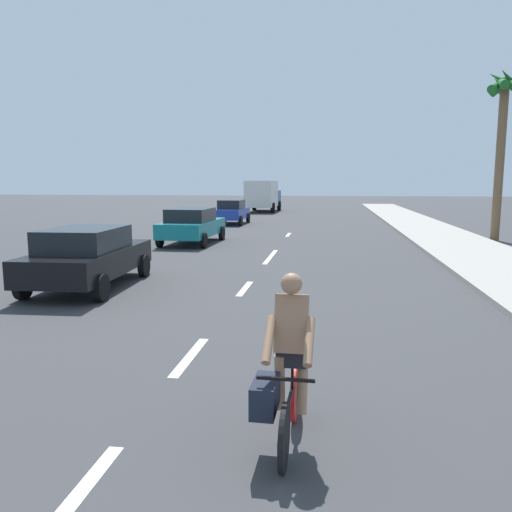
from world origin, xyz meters
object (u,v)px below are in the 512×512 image
parked_car_teal (192,225)px  delivery_truck (263,195)px  parked_car_black (88,255)px  palm_tree_far (503,111)px  cyclist (285,368)px  parked_car_blue (232,211)px

parked_car_teal → delivery_truck: delivery_truck is taller
delivery_truck → parked_car_teal: bearing=-87.6°
parked_car_black → palm_tree_far: (13.79, 12.65, 5.04)m
cyclist → palm_tree_far: (8.02, 19.82, 5.05)m
parked_car_teal → delivery_truck: bearing=91.8°
parked_car_teal → parked_car_blue: same height
parked_car_blue → parked_car_black: bearing=-88.5°
parked_car_black → parked_car_blue: (-0.12, 19.97, -0.01)m
parked_car_black → palm_tree_far: palm_tree_far is taller
cyclist → palm_tree_far: size_ratio=0.23×
parked_car_black → parked_car_teal: size_ratio=1.00×
delivery_truck → cyclist: bearing=-79.8°
parked_car_black → cyclist: bearing=-53.8°
cyclist → palm_tree_far: palm_tree_far is taller
cyclist → delivery_truck: 41.43m
parked_car_teal → parked_car_blue: size_ratio=1.19×
parked_car_teal → parked_car_black: bearing=-89.0°
cyclist → parked_car_black: 9.20m
cyclist → parked_car_teal: 17.67m
parked_car_blue → palm_tree_far: palm_tree_far is taller
cyclist → parked_car_black: (-5.76, 7.17, 0.01)m
palm_tree_far → delivery_truck: bearing=122.9°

